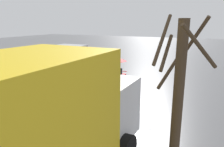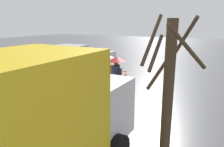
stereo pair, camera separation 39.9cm
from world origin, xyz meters
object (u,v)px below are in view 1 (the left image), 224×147
at_px(pedestrian_pink_side, 104,63).
at_px(pedestrian_black_side, 117,67).
at_px(hand_dolly_boxes, 112,74).
at_px(shopping_cart_vendor, 120,79).
at_px(bare_tree_near, 177,101).
at_px(cargo_van_parked_right, 84,64).

distance_m(pedestrian_pink_side, pedestrian_black_side, 1.41).
bearing_deg(hand_dolly_boxes, shopping_cart_vendor, 166.04).
height_order(shopping_cart_vendor, bare_tree_near, bare_tree_near).
height_order(shopping_cart_vendor, pedestrian_pink_side, pedestrian_pink_side).
relative_size(shopping_cart_vendor, pedestrian_pink_side, 0.49).
height_order(cargo_van_parked_right, shopping_cart_vendor, cargo_van_parked_right).
xyz_separation_m(shopping_cart_vendor, pedestrian_pink_side, (0.93, 0.25, 1.00)).
height_order(cargo_van_parked_right, bare_tree_near, bare_tree_near).
distance_m(cargo_van_parked_right, shopping_cart_vendor, 3.15).
bearing_deg(hand_dolly_boxes, bare_tree_near, 125.90).
xyz_separation_m(shopping_cart_vendor, hand_dolly_boxes, (0.64, -0.16, 0.23)).
height_order(pedestrian_black_side, bare_tree_near, bare_tree_near).
xyz_separation_m(hand_dolly_boxes, pedestrian_pink_side, (0.28, 0.41, 0.77)).
relative_size(hand_dolly_boxes, bare_tree_near, 0.35).
relative_size(cargo_van_parked_right, bare_tree_near, 1.29).
bearing_deg(hand_dolly_boxes, pedestrian_pink_side, 55.60).
xyz_separation_m(pedestrian_pink_side, pedestrian_black_side, (-1.18, 0.77, 0.00)).
height_order(hand_dolly_boxes, bare_tree_near, bare_tree_near).
relative_size(hand_dolly_boxes, pedestrian_pink_side, 0.67).
relative_size(shopping_cart_vendor, bare_tree_near, 0.25).
distance_m(cargo_van_parked_right, pedestrian_pink_side, 2.33).
distance_m(hand_dolly_boxes, bare_tree_near, 8.50).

